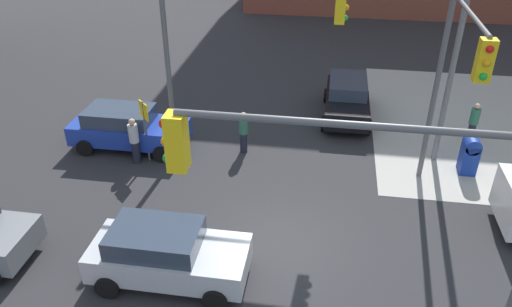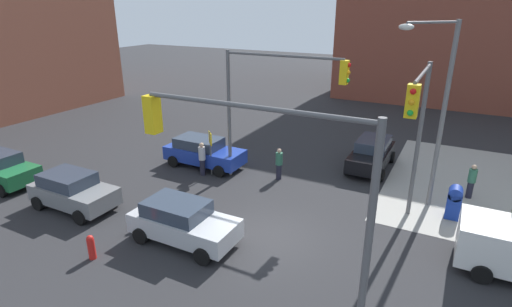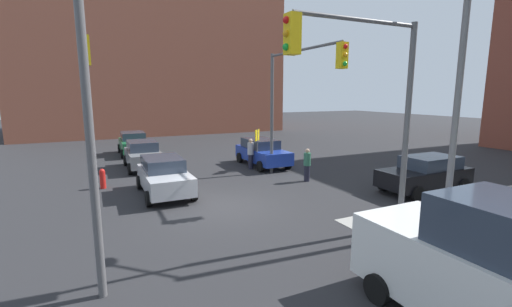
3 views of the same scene
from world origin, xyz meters
name	(u,v)px [view 1 (image 1 of 3)]	position (x,y,z in m)	size (l,w,h in m)	color
ground_plane	(280,245)	(0.00, 0.00, 0.00)	(120.00, 120.00, 0.00)	#28282B
traffic_signal_nw_corner	(234,39)	(-2.15, 4.50, 4.67)	(6.08, 0.36, 6.50)	#59595B
traffic_signal_se_corner	(384,221)	(2.13, -4.50, 4.67)	(6.15, 0.36, 6.50)	#59595B
traffic_signal_ne_corner	(453,73)	(4.50, 2.77, 4.58)	(0.36, 4.62, 6.50)	#59595B
street_lamp_corner	(453,39)	(4.94, 5.53, 4.70)	(2.04, 2.01, 8.00)	slate
warning_sign_two_way	(145,121)	(-5.40, 4.04, 1.64)	(0.48, 0.48, 2.40)	#4C4C4C
mailbox_blue	(470,154)	(6.20, 5.00, 0.76)	(0.56, 0.64, 1.43)	navy
sedan_blue	(128,127)	(-6.50, 4.90, 0.84)	(4.46, 2.02, 1.62)	#1E389E
sedan_black	(347,98)	(1.88, 8.98, 0.84)	(2.02, 4.32, 1.62)	black
coupe_silver	(166,253)	(-2.82, -1.76, 0.84)	(4.15, 2.02, 1.62)	#B7BABF
pedestrian_crossing	(473,122)	(6.80, 7.40, 0.86)	(0.36, 0.36, 1.67)	#2D664C
pedestrian_waiting	(134,140)	(-5.80, 3.80, 0.95)	(0.36, 0.36, 1.81)	#B2B2B7
pedestrian_walking_north	(244,132)	(-2.00, 5.20, 0.87)	(0.36, 0.36, 1.68)	#2D664C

